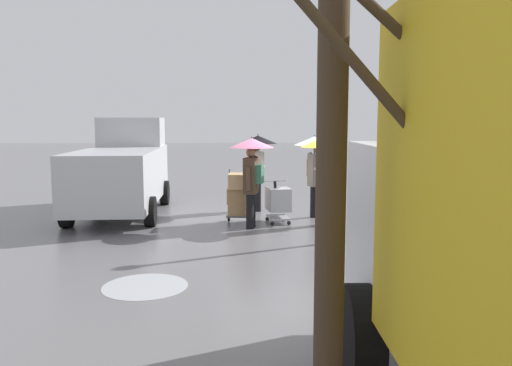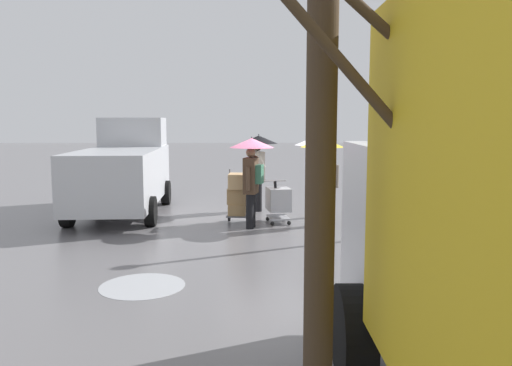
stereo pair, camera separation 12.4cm
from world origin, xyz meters
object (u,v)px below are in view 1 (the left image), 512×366
pedestrian_white_side (324,160)px  pedestrian_far_side (316,157)px  bare_tree_far (331,163)px  hand_dolly_boxes (237,195)px  pedestrian_pink_side (257,154)px  street_lamp (397,127)px  cargo_van_parked_right (122,170)px  pedestrian_black_side (252,161)px  shopping_cart_vendor (278,200)px

pedestrian_white_side → pedestrian_far_side: (0.05, -1.03, -0.01)m
bare_tree_far → pedestrian_white_side: bearing=-98.6°
hand_dolly_boxes → pedestrian_pink_side: size_ratio=0.61×
pedestrian_far_side → bare_tree_far: 9.35m
pedestrian_white_side → street_lamp: street_lamp is taller
pedestrian_pink_side → street_lamp: (-2.91, 3.14, 0.79)m
pedestrian_far_side → bare_tree_far: size_ratio=0.48×
pedestrian_pink_side → cargo_van_parked_right: bearing=2.8°
pedestrian_far_side → pedestrian_white_side: bearing=92.8°
pedestrian_far_side → bare_tree_far: bare_tree_far is taller
hand_dolly_boxes → pedestrian_far_side: pedestrian_far_side is taller
pedestrian_pink_side → bare_tree_far: bearing=91.6°
pedestrian_far_side → bare_tree_far: bearing=82.7°
hand_dolly_boxes → pedestrian_pink_side: 2.03m
pedestrian_black_side → cargo_van_parked_right: bearing=-30.1°
pedestrian_black_side → pedestrian_white_side: (-1.72, -0.21, 0.01)m
cargo_van_parked_right → pedestrian_far_side: (-5.16, 0.77, 0.39)m
cargo_van_parked_right → street_lamp: bearing=155.8°
cargo_van_parked_right → pedestrian_black_side: size_ratio=2.53×
cargo_van_parked_right → bare_tree_far: 10.84m
bare_tree_far → street_lamp: size_ratio=1.15×
pedestrian_black_side → pedestrian_far_side: same height
cargo_van_parked_right → pedestrian_pink_side: bearing=-177.2°
street_lamp → pedestrian_far_side: bearing=-56.8°
shopping_cart_vendor → bare_tree_far: bare_tree_far is taller
hand_dolly_boxes → pedestrian_far_side: size_ratio=0.61×
shopping_cart_vendor → pedestrian_pink_side: size_ratio=0.49×
shopping_cart_vendor → pedestrian_white_side: 1.51m
pedestrian_black_side → pedestrian_far_side: bearing=-143.3°
cargo_van_parked_right → shopping_cart_vendor: (-4.14, 1.49, -0.61)m
pedestrian_white_side → bare_tree_far: size_ratio=0.48×
hand_dolly_boxes → pedestrian_white_side: 2.26m
pedestrian_black_side → street_lamp: 3.34m
pedestrian_white_side → bare_tree_far: 8.34m
hand_dolly_boxes → pedestrian_pink_side: pedestrian_pink_side is taller
bare_tree_far → cargo_van_parked_right: bearing=-68.4°
bare_tree_far → street_lamp: bare_tree_far is taller
pedestrian_pink_side → street_lamp: street_lamp is taller
pedestrian_black_side → shopping_cart_vendor: bearing=-141.1°
hand_dolly_boxes → pedestrian_pink_side: bearing=-107.2°
pedestrian_white_side → bare_tree_far: bearing=81.4°
shopping_cart_vendor → pedestrian_far_side: 1.60m
cargo_van_parked_right → shopping_cart_vendor: cargo_van_parked_right is taller
cargo_van_parked_right → pedestrian_far_side: cargo_van_parked_right is taller
pedestrian_far_side → pedestrian_black_side: bearing=36.7°
hand_dolly_boxes → pedestrian_white_side: size_ratio=0.61×
cargo_van_parked_right → bare_tree_far: bare_tree_far is taller
cargo_van_parked_right → shopping_cart_vendor: 4.45m
pedestrian_pink_side → shopping_cart_vendor: bearing=105.6°
cargo_van_parked_right → pedestrian_pink_side: size_ratio=2.53×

